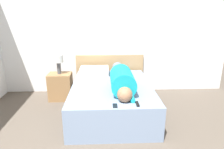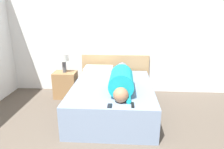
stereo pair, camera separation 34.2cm
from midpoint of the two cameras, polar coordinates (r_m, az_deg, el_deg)
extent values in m
cube|color=white|center=(4.60, 1.30, 10.83)|extent=(5.79, 0.06, 2.60)
cube|color=#7589A8|center=(3.75, 2.77, -7.05)|extent=(1.44, 1.92, 0.55)
cube|color=tan|center=(4.71, 3.01, 0.28)|extent=(1.56, 0.04, 0.88)
cube|color=olive|center=(4.49, -11.01, -2.92)|extent=(0.48, 0.36, 0.58)
cylinder|color=#4C4C51|center=(4.37, -11.32, 2.18)|extent=(0.08, 0.08, 0.25)
cylinder|color=silver|center=(4.32, -11.47, 4.79)|extent=(0.21, 0.21, 0.16)
sphere|color=#936B4C|center=(2.94, 5.88, -5.90)|extent=(0.23, 0.23, 0.23)
cylinder|color=#149EAD|center=(3.29, 5.67, -1.82)|extent=(0.39, 0.68, 0.39)
cylinder|color=slate|center=(4.02, 5.29, 0.50)|extent=(0.23, 0.80, 0.23)
cylinder|color=#149EAD|center=(3.03, 8.04, -6.94)|extent=(0.07, 0.22, 0.07)
cube|color=silver|center=(4.31, -1.58, 1.16)|extent=(0.60, 0.40, 0.15)
cube|color=black|center=(2.90, 9.35, -8.66)|extent=(0.04, 0.15, 0.02)
cube|color=black|center=(2.85, 2.83, -8.99)|extent=(0.06, 0.13, 0.01)
camera|label=1|loc=(0.17, -87.14, 0.89)|focal=32.00mm
camera|label=2|loc=(0.17, 92.86, -0.89)|focal=32.00mm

